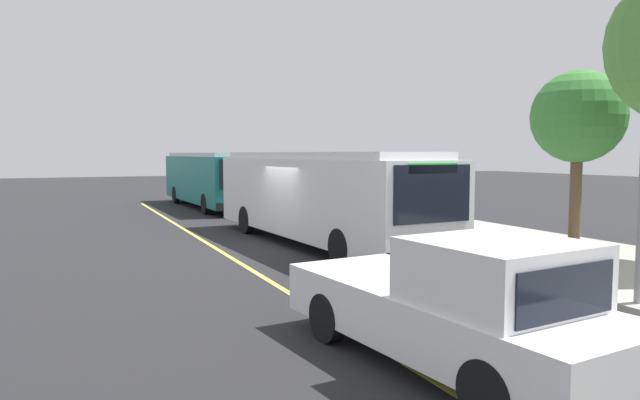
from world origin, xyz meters
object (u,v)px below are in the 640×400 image
Objects in this scene: waiting_bench at (410,214)px; route_sign_post at (398,184)px; pickup_truck at (457,307)px; transit_bus_main at (319,194)px; transit_bus_second at (210,177)px.

waiting_bench is 3.74m from route_sign_post.
waiting_bench is at bearing 140.62° from route_sign_post.
pickup_truck is 3.49× the size of waiting_bench.
pickup_truck is at bearing -14.36° from transit_bus_main.
pickup_truck is at bearing -6.06° from transit_bus_second.
waiting_bench is (12.44, 4.60, -0.98)m from transit_bus_second.
waiting_bench is (-12.20, 7.22, -0.22)m from pickup_truck.
route_sign_post is at bearing 152.24° from pickup_truck.
transit_bus_second is at bearing -179.64° from transit_bus_main.
route_sign_post is at bearing 8.93° from transit_bus_second.
transit_bus_second is 4.02× the size of route_sign_post.
transit_bus_main is 10.93m from pickup_truck.
transit_bus_second is at bearing 173.94° from pickup_truck.
route_sign_post reaches higher than pickup_truck.
transit_bus_main is 2.55m from route_sign_post.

